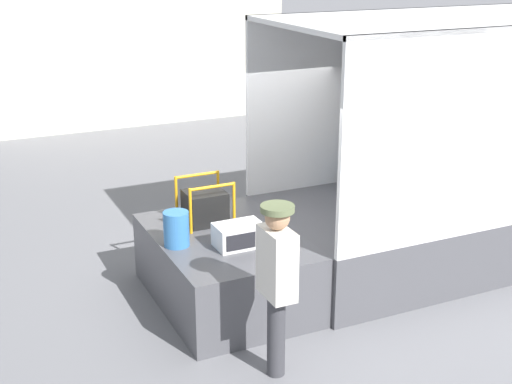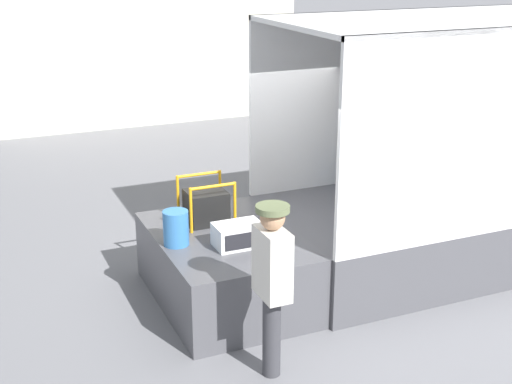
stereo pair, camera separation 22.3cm
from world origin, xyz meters
name	(u,v)px [view 2 (the right image)]	position (x,y,z in m)	size (l,w,h in m)	color
ground_plane	(286,287)	(0.00, 0.00, 0.00)	(160.00, 160.00, 0.00)	slate
tailgate_deck	(226,267)	(-0.80, 0.00, 0.42)	(1.60, 2.25, 0.84)	#4C4C51
microwave	(238,235)	(-0.79, -0.36, 0.97)	(0.53, 0.36, 0.26)	white
portable_generator	(208,206)	(-0.85, 0.46, 1.05)	(0.59, 0.54, 0.56)	black
orange_bucket	(176,228)	(-1.41, -0.05, 1.04)	(0.29, 0.29, 0.40)	#3370B2
worker_person	(272,273)	(-0.96, -1.65, 1.11)	(0.32, 0.44, 1.79)	#38383D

